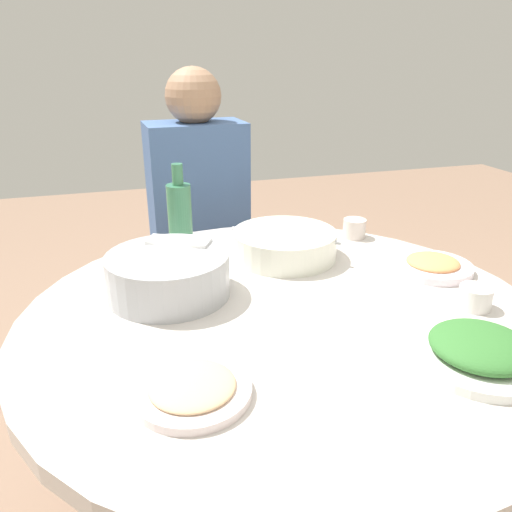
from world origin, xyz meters
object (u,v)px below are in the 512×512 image
soup_bowl (284,245)px  diner_left (198,196)px  rice_bowl (168,274)px  tea_cup_near (475,298)px  dish_shrimp (433,265)px  green_bottle (180,211)px  dish_greens (480,350)px  tea_cup_far (354,228)px  round_dining_table (283,365)px  dish_noodles (192,388)px  stool_for_diner_left (204,326)px

soup_bowl → diner_left: 0.57m
rice_bowl → soup_bowl: 0.36m
rice_bowl → tea_cup_near: size_ratio=3.98×
dish_shrimp → green_bottle: (-0.58, 0.40, 0.08)m
dish_greens → dish_shrimp: bearing=66.2°
rice_bowl → dish_shrimp: bearing=-5.1°
dish_shrimp → tea_cup_far: size_ratio=2.93×
green_bottle → tea_cup_far: (0.51, -0.12, -0.07)m
round_dining_table → dish_shrimp: size_ratio=5.69×
green_bottle → round_dining_table: bearing=-72.9°
green_bottle → dish_shrimp: bearing=-34.3°
dish_greens → tea_cup_far: 0.66m
dish_noodles → green_bottle: green_bottle is taller
green_bottle → diner_left: 0.37m
dish_noodles → tea_cup_far: tea_cup_far is taller
dish_shrimp → tea_cup_far: 0.29m
tea_cup_near → tea_cup_far: (-0.04, 0.48, 0.00)m
rice_bowl → tea_cup_near: bearing=-22.4°
dish_noodles → stool_for_diner_left: dish_noodles is taller
dish_greens → stool_for_diner_left: size_ratio=0.55×
dish_greens → stool_for_diner_left: dish_greens is taller
round_dining_table → tea_cup_near: size_ratio=16.14×
dish_greens → tea_cup_near: 0.22m
diner_left → round_dining_table: bearing=-87.7°
tea_cup_near → stool_for_diner_left: bearing=114.6°
dish_noodles → tea_cup_near: tea_cup_near is taller
dish_shrimp → tea_cup_near: size_ratio=2.84×
dish_noodles → diner_left: size_ratio=0.26×
round_dining_table → green_bottle: size_ratio=4.89×
round_dining_table → green_bottle: bearing=107.1°
green_bottle → stool_for_diner_left: bearing=71.5°
tea_cup_near → dish_greens: bearing=-126.9°
soup_bowl → dish_noodles: (-0.35, -0.51, -0.02)m
tea_cup_near → dish_noodles: bearing=-169.6°
green_bottle → tea_cup_far: size_ratio=3.41×
stool_for_diner_left → diner_left: size_ratio=0.59×
soup_bowl → dish_shrimp: size_ratio=1.41×
rice_bowl → green_bottle: bearing=76.7°
dish_greens → soup_bowl: bearing=106.5°
soup_bowl → dish_noodles: soup_bowl is taller
green_bottle → tea_cup_near: bearing=-47.5°
tea_cup_near → stool_for_diner_left: (-0.43, 0.95, -0.53)m
rice_bowl → dish_shrimp: size_ratio=1.40×
dish_noodles → green_bottle: size_ratio=0.84×
round_dining_table → rice_bowl: rice_bowl is taller
tea_cup_near → dish_shrimp: bearing=80.2°
tea_cup_far → diner_left: 0.61m
rice_bowl → diner_left: 0.71m
rice_bowl → dish_greens: 0.66m
round_dining_table → soup_bowl: bearing=70.0°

